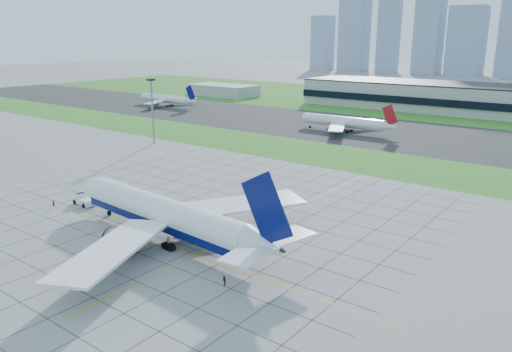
{
  "coord_description": "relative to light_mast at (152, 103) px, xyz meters",
  "views": [
    {
      "loc": [
        81.63,
        -65.78,
        40.96
      ],
      "look_at": [
        7.38,
        31.13,
        7.0
      ],
      "focal_mm": 35.0,
      "sensor_mm": 36.0,
      "label": 1
    }
  ],
  "objects": [
    {
      "name": "ground",
      "position": [
        70.0,
        -65.0,
        -16.18
      ],
      "size": [
        1400.0,
        1400.0,
        0.0
      ],
      "primitive_type": "plane",
      "color": "gray",
      "rests_on": "ground"
    },
    {
      "name": "grass_median",
      "position": [
        70.0,
        25.0,
        -16.16
      ],
      "size": [
        700.0,
        35.0,
        0.04
      ],
      "primitive_type": "cube",
      "color": "#2E7722",
      "rests_on": "ground"
    },
    {
      "name": "asphalt_taxiway",
      "position": [
        70.0,
        80.0,
        -16.15
      ],
      "size": [
        700.0,
        75.0,
        0.04
      ],
      "primitive_type": "cube",
      "color": "#383838",
      "rests_on": "ground"
    },
    {
      "name": "grass_far",
      "position": [
        70.0,
        190.0,
        -16.16
      ],
      "size": [
        700.0,
        145.0,
        0.04
      ],
      "primitive_type": "cube",
      "color": "#2E7722",
      "rests_on": "ground"
    },
    {
      "name": "apron_markings",
      "position": [
        70.43,
        -53.91,
        -16.17
      ],
      "size": [
        120.0,
        130.0,
        0.03
      ],
      "color": "#474744",
      "rests_on": "ground"
    },
    {
      "name": "service_block",
      "position": [
        -90.0,
        145.0,
        -12.18
      ],
      "size": [
        50.0,
        25.0,
        8.0
      ],
      "primitive_type": "cube",
      "color": "#B7B7B2",
      "rests_on": "ground"
    },
    {
      "name": "light_mast",
      "position": [
        0.0,
        0.0,
        0.0
      ],
      "size": [
        2.5,
        2.5,
        25.6
      ],
      "color": "gray",
      "rests_on": "ground"
    },
    {
      "name": "airliner",
      "position": [
        77.12,
        -64.56,
        -10.8
      ],
      "size": [
        62.54,
        63.2,
        19.68
      ],
      "rotation": [
        0.0,
        0.0,
        -0.07
      ],
      "color": "white",
      "rests_on": "ground"
    },
    {
      "name": "pushback_tug",
      "position": [
        43.68,
        -61.93,
        -15.0
      ],
      "size": [
        9.65,
        3.75,
        2.66
      ],
      "rotation": [
        0.0,
        0.0,
        -0.07
      ],
      "color": "white",
      "rests_on": "ground"
    },
    {
      "name": "crew_near",
      "position": [
        39.45,
        -67.73,
        -15.31
      ],
      "size": [
        0.72,
        0.76,
        1.75
      ],
      "primitive_type": "imported",
      "rotation": [
        0.0,
        0.0,
        0.92
      ],
      "color": "black",
      "rests_on": "ground"
    },
    {
      "name": "crew_far",
      "position": [
        100.36,
        -72.84,
        -15.3
      ],
      "size": [
        1.08,
        1.04,
        1.75
      ],
      "primitive_type": "imported",
      "rotation": [
        0.0,
        0.0,
        -0.63
      ],
      "color": "black",
      "rests_on": "ground"
    },
    {
      "name": "distant_jet_0",
      "position": [
        -80.22,
        80.58,
        -11.69
      ],
      "size": [
        45.06,
        42.66,
        14.08
      ],
      "color": "white",
      "rests_on": "ground"
    },
    {
      "name": "distant_jet_1",
      "position": [
        48.3,
        69.33,
        -11.69
      ],
      "size": [
        44.82,
        42.66,
        14.08
      ],
      "color": "white",
      "rests_on": "ground"
    }
  ]
}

